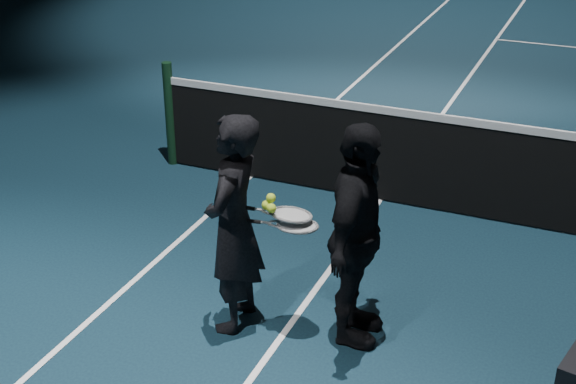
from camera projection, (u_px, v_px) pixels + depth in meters
name	position (u px, v px, depth m)	size (l,w,h in m)	color
net_post_left	(170.00, 114.00, 8.26)	(0.10, 0.10, 1.10)	black
player_a	(234.00, 225.00, 5.53)	(0.59, 0.39, 1.61)	black
player_b	(356.00, 237.00, 5.38)	(0.95, 0.39, 1.61)	black
racket_lower	(298.00, 226.00, 5.43)	(0.68, 0.22, 0.03)	black
racket_upper	(291.00, 215.00, 5.45)	(0.68, 0.22, 0.03)	black
tennis_balls	(269.00, 204.00, 5.41)	(0.12, 0.10, 0.12)	#A3C92A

